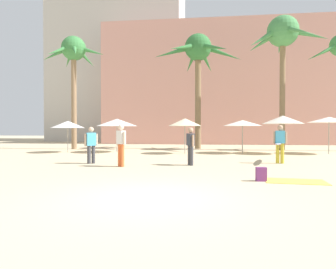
{
  "coord_description": "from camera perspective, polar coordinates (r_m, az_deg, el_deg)",
  "views": [
    {
      "loc": [
        1.24,
        -6.69,
        1.57
      ],
      "look_at": [
        -0.41,
        7.38,
        1.31
      ],
      "focal_mm": 32.16,
      "sensor_mm": 36.0,
      "label": 1
    }
  ],
  "objects": [
    {
      "name": "ground",
      "position": [
        6.99,
        -3.82,
        -11.91
      ],
      "size": [
        120.0,
        120.0,
        0.0
      ],
      "primitive_type": "plane",
      "color": "#C6B28C"
    },
    {
      "name": "hotel_pink",
      "position": [
        35.82,
        9.96,
        8.78
      ],
      "size": [
        25.39,
        9.68,
        12.8
      ],
      "primitive_type": "cube",
      "color": "#DB9989",
      "rests_on": "ground"
    },
    {
      "name": "hotel_tower_gray",
      "position": [
        45.22,
        -8.65,
        18.61
      ],
      "size": [
        16.96,
        11.96,
        30.45
      ],
      "primitive_type": "cube",
      "color": "#BCB7AD",
      "rests_on": "ground"
    },
    {
      "name": "palm_tree_left",
      "position": [
        24.75,
        20.89,
        16.77
      ],
      "size": [
        5.86,
        6.1,
        9.92
      ],
      "color": "brown",
      "rests_on": "ground"
    },
    {
      "name": "palm_tree_center",
      "position": [
        24.66,
        5.73,
        14.77
      ],
      "size": [
        6.95,
        6.31,
        9.08
      ],
      "color": "brown",
      "rests_on": "ground"
    },
    {
      "name": "palm_tree_right",
      "position": [
        25.28,
        -17.48,
        14.02
      ],
      "size": [
        4.98,
        4.59,
        8.79
      ],
      "color": "#896B4C",
      "rests_on": "ground"
    },
    {
      "name": "cafe_umbrella_0",
      "position": [
        19.97,
        13.94,
        2.12
      ],
      "size": [
        2.49,
        2.49,
        2.14
      ],
      "color": "gray",
      "rests_on": "ground"
    },
    {
      "name": "cafe_umbrella_1",
      "position": [
        20.59,
        -9.65,
        2.26
      ],
      "size": [
        2.75,
        2.75,
        2.26
      ],
      "color": "gray",
      "rests_on": "ground"
    },
    {
      "name": "cafe_umbrella_2",
      "position": [
        21.48,
        28.21,
        2.48
      ],
      "size": [
        2.56,
        2.56,
        2.33
      ],
      "color": "gray",
      "rests_on": "ground"
    },
    {
      "name": "cafe_umbrella_3",
      "position": [
        21.14,
        -18.45,
        1.82
      ],
      "size": [
        2.21,
        2.21,
        2.11
      ],
      "color": "gray",
      "rests_on": "ground"
    },
    {
      "name": "cafe_umbrella_4",
      "position": [
        19.15,
        3.24,
        2.35
      ],
      "size": [
        2.11,
        2.11,
        2.24
      ],
      "color": "gray",
      "rests_on": "ground"
    },
    {
      "name": "cafe_umbrella_5",
      "position": [
        20.34,
        20.93,
        2.63
      ],
      "size": [
        2.57,
        2.57,
        2.42
      ],
      "color": "gray",
      "rests_on": "ground"
    },
    {
      "name": "beach_towel",
      "position": [
        9.84,
        22.99,
        -8.15
      ],
      "size": [
        1.82,
        1.16,
        0.01
      ],
      "primitive_type": "cube",
      "rotation": [
        0.0,
        0.0,
        -0.1
      ],
      "color": "#F4CC4C",
      "rests_on": "ground"
    },
    {
      "name": "backpack",
      "position": [
        9.53,
        17.22,
        -7.23
      ],
      "size": [
        0.32,
        0.27,
        0.42
      ],
      "rotation": [
        0.0,
        0.0,
        1.69
      ],
      "color": "#743470",
      "rests_on": "ground"
    },
    {
      "name": "person_near_left",
      "position": [
        14.72,
        20.35,
        -1.47
      ],
      "size": [
        1.02,
        2.8,
        1.75
      ],
      "rotation": [
        0.0,
        0.0,
        1.42
      ],
      "color": "gold",
      "rests_on": "ground"
    },
    {
      "name": "person_far_left",
      "position": [
        13.02,
        4.29,
        -1.91
      ],
      "size": [
        0.38,
        0.58,
        1.63
      ],
      "rotation": [
        0.0,
        0.0,
        0.47
      ],
      "color": "#3D3D42",
      "rests_on": "ground"
    },
    {
      "name": "person_mid_left",
      "position": [
        14.05,
        -14.36,
        -1.67
      ],
      "size": [
        0.55,
        0.43,
        1.66
      ],
      "rotation": [
        0.0,
        0.0,
        5.32
      ],
      "color": "#3D3D42",
      "rests_on": "ground"
    },
    {
      "name": "person_far_right",
      "position": [
        12.67,
        -8.89,
        -1.66
      ],
      "size": [
        0.51,
        0.48,
        1.76
      ],
      "rotation": [
        0.0,
        0.0,
        0.83
      ],
      "color": "orange",
      "rests_on": "ground"
    }
  ]
}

